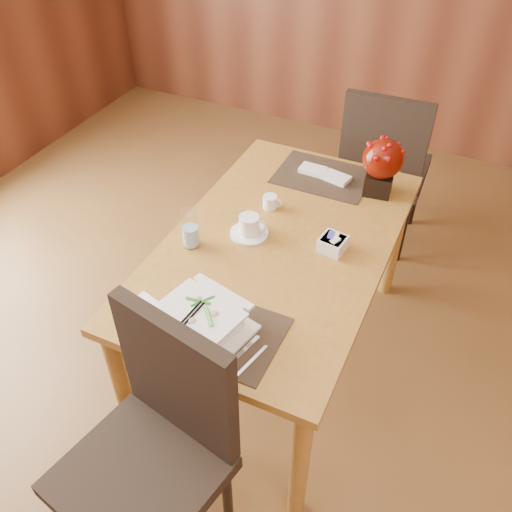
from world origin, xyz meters
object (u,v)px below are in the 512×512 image
at_px(water_glass, 190,229).
at_px(far_chair, 383,163).
at_px(near_chair, 156,439).
at_px(sugar_caddy, 333,244).
at_px(dining_table, 278,258).
at_px(bread_plate, 142,312).
at_px(soup_setting, 200,323).
at_px(berry_decor, 382,164).
at_px(creamer_jug, 270,202).
at_px(coffee_cup, 249,227).

relative_size(water_glass, far_chair, 0.17).
height_order(near_chair, far_chair, near_chair).
bearing_deg(far_chair, sugar_caddy, 89.85).
bearing_deg(dining_table, bread_plate, -116.70).
relative_size(soup_setting, sugar_caddy, 3.55).
bearing_deg(near_chair, bread_plate, 138.97).
bearing_deg(berry_decor, bread_plate, -117.14).
height_order(dining_table, berry_decor, berry_decor).
distance_m(dining_table, far_chair, 1.10).
distance_m(water_glass, sugar_caddy, 0.59).
bearing_deg(soup_setting, near_chair, -75.09).
bearing_deg(sugar_caddy, creamer_jug, 155.46).
bearing_deg(bread_plate, far_chair, 73.82).
distance_m(dining_table, bread_plate, 0.67).
relative_size(dining_table, soup_setting, 4.12).
bearing_deg(near_chair, soup_setting, 102.95).
bearing_deg(water_glass, creamer_jug, 63.46).
distance_m(soup_setting, berry_decor, 1.17).
distance_m(near_chair, far_chair, 2.02).
relative_size(soup_setting, bread_plate, 2.51).
distance_m(creamer_jug, bread_plate, 0.81).
bearing_deg(creamer_jug, sugar_caddy, -27.02).
bearing_deg(creamer_jug, bread_plate, -104.05).
bearing_deg(far_chair, dining_table, 78.13).
xyz_separation_m(water_glass, sugar_caddy, (0.55, 0.22, -0.06)).
height_order(coffee_cup, sugar_caddy, coffee_cup).
bearing_deg(sugar_caddy, dining_table, -168.66).
relative_size(soup_setting, near_chair, 0.35).
bearing_deg(dining_table, soup_setting, -94.44).
distance_m(creamer_jug, far_chair, 0.96).
height_order(creamer_jug, near_chair, near_chair).
bearing_deg(far_chair, near_chair, 81.58).
bearing_deg(near_chair, water_glass, 122.58).
bearing_deg(sugar_caddy, far_chair, 91.81).
relative_size(creamer_jug, bread_plate, 0.58).
bearing_deg(berry_decor, far_chair, 99.28).
distance_m(soup_setting, sugar_caddy, 0.69).
bearing_deg(coffee_cup, dining_table, 4.45).
xyz_separation_m(bread_plate, far_chair, (0.49, 1.67, -0.18)).
height_order(water_glass, far_chair, far_chair).
bearing_deg(soup_setting, berry_decor, 87.58).
relative_size(sugar_caddy, far_chair, 0.10).
height_order(dining_table, coffee_cup, coffee_cup).
bearing_deg(bread_plate, creamer_jug, 78.43).
xyz_separation_m(soup_setting, bread_plate, (-0.25, -0.00, -0.06)).
height_order(water_glass, berry_decor, berry_decor).
height_order(dining_table, sugar_caddy, sugar_caddy).
relative_size(creamer_jug, near_chair, 0.08).
height_order(bread_plate, near_chair, near_chair).
relative_size(creamer_jug, berry_decor, 0.31).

